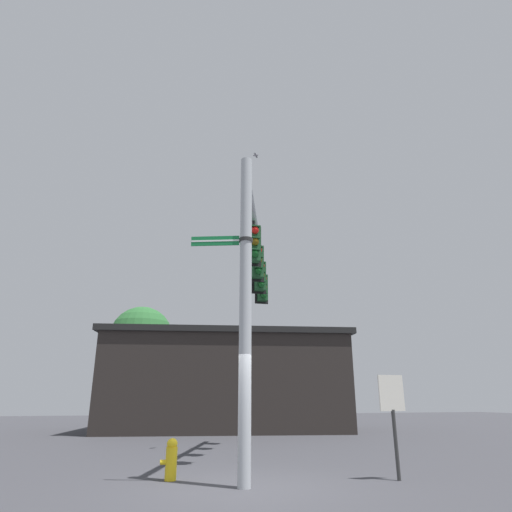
# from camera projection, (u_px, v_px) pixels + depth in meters

# --- Properties ---
(ground_plane) EXTENTS (80.00, 80.00, 0.00)m
(ground_plane) POSITION_uv_depth(u_px,v_px,m) (244.00, 489.00, 8.30)
(ground_plane) COLOR #38383D
(signal_pole) EXTENTS (0.27, 0.27, 7.09)m
(signal_pole) POSITION_uv_depth(u_px,v_px,m) (245.00, 305.00, 9.40)
(signal_pole) COLOR #ADB2B7
(signal_pole) RESTS_ON ground
(mast_arm) EXTENTS (2.86, 8.03, 0.20)m
(mast_arm) POSITION_uv_depth(u_px,v_px,m) (257.00, 239.00, 14.34)
(mast_arm) COLOR #ADB2B7
(traffic_light_nearest_pole) EXTENTS (0.54, 0.49, 1.31)m
(traffic_light_nearest_pole) POSITION_uv_depth(u_px,v_px,m) (254.00, 243.00, 12.39)
(traffic_light_nearest_pole) COLOR black
(traffic_light_mid_inner) EXTENTS (0.54, 0.49, 1.31)m
(traffic_light_mid_inner) POSITION_uv_depth(u_px,v_px,m) (257.00, 262.00, 14.04)
(traffic_light_mid_inner) COLOR black
(traffic_light_mid_outer) EXTENTS (0.54, 0.49, 1.31)m
(traffic_light_mid_outer) POSITION_uv_depth(u_px,v_px,m) (260.00, 276.00, 15.68)
(traffic_light_mid_outer) COLOR black
(traffic_light_arm_end) EXTENTS (0.54, 0.49, 1.31)m
(traffic_light_arm_end) POSITION_uv_depth(u_px,v_px,m) (263.00, 288.00, 17.33)
(traffic_light_arm_end) COLOR black
(street_name_sign) EXTENTS (1.34, 0.56, 0.22)m
(street_name_sign) POSITION_uv_depth(u_px,v_px,m) (230.00, 241.00, 9.88)
(street_name_sign) COLOR #147238
(bird_flying) EXTENTS (0.24, 0.37, 0.09)m
(bird_flying) POSITION_uv_depth(u_px,v_px,m) (256.00, 155.00, 16.58)
(bird_flying) COLOR gray
(storefront_building) EXTENTS (13.81, 9.48, 5.03)m
(storefront_building) POSITION_uv_depth(u_px,v_px,m) (225.00, 381.00, 23.84)
(storefront_building) COLOR #282321
(storefront_building) RESTS_ON ground
(tree_by_storefront) EXTENTS (3.31, 3.31, 6.36)m
(tree_by_storefront) POSITION_uv_depth(u_px,v_px,m) (141.00, 339.00, 23.27)
(tree_by_storefront) COLOR #4C3823
(tree_by_storefront) RESTS_ON ground
(fire_hydrant) EXTENTS (0.35, 0.24, 0.82)m
(fire_hydrant) POSITION_uv_depth(u_px,v_px,m) (171.00, 459.00, 9.20)
(fire_hydrant) COLOR yellow
(fire_hydrant) RESTS_ON ground
(historical_marker) EXTENTS (0.60, 0.08, 2.13)m
(historical_marker) POSITION_uv_depth(u_px,v_px,m) (393.00, 409.00, 9.52)
(historical_marker) COLOR #333333
(historical_marker) RESTS_ON ground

